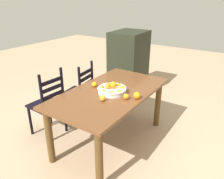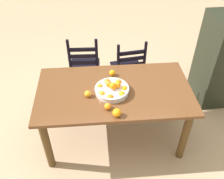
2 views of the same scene
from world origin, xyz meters
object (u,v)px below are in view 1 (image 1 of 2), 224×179
orange_loose_3 (103,98)px  orange_loose_2 (126,96)px  chair_by_cabinet (80,93)px  orange_loose_0 (137,95)px  fruit_bowl (112,89)px  dining_table (110,100)px  chair_near_window (48,105)px  orange_loose_1 (94,84)px  cabinet (129,63)px

orange_loose_3 → orange_loose_2: bearing=-46.3°
chair_by_cabinet → orange_loose_2: 1.11m
chair_by_cabinet → orange_loose_0: chair_by_cabinet is taller
fruit_bowl → orange_loose_3: 0.25m
dining_table → orange_loose_3: orange_loose_3 is taller
fruit_bowl → orange_loose_3: size_ratio=5.17×
chair_by_cabinet → fruit_bowl: size_ratio=2.60×
fruit_bowl → orange_loose_0: fruit_bowl is taller
dining_table → orange_loose_2: size_ratio=24.74×
chair_near_window → fruit_bowl: 0.93m
orange_loose_1 → orange_loose_2: size_ratio=1.01×
cabinet → orange_loose_2: bearing=-152.9°
cabinet → orange_loose_2: cabinet is taller
chair_near_window → orange_loose_0: bearing=107.1°
cabinet → orange_loose_3: (-1.80, -0.70, 0.17)m
chair_by_cabinet → orange_loose_1: (-0.26, -0.49, 0.33)m
orange_loose_1 → orange_loose_2: 0.52m
chair_near_window → orange_loose_2: bearing=104.4°
orange_loose_0 → orange_loose_1: (0.00, 0.61, -0.01)m
cabinet → chair_near_window: bearing=173.2°
fruit_bowl → orange_loose_1: bearing=86.3°
orange_loose_0 → orange_loose_2: (-0.08, 0.09, -0.01)m
dining_table → cabinet: 1.65m
chair_near_window → orange_loose_3: chair_near_window is taller
fruit_bowl → cabinet: bearing=23.0°
dining_table → chair_by_cabinet: bearing=71.0°
orange_loose_3 → chair_near_window: bearing=93.4°
orange_loose_2 → orange_loose_3: orange_loose_3 is taller
fruit_bowl → orange_loose_3: fruit_bowl is taller
chair_by_cabinet → orange_loose_0: (-0.26, -1.10, 0.33)m
chair_near_window → orange_loose_3: (0.05, -0.86, 0.31)m
fruit_bowl → orange_loose_1: fruit_bowl is taller
orange_loose_3 → cabinet: bearing=21.3°
orange_loose_0 → cabinet: bearing=32.6°
cabinet → orange_loose_1: size_ratio=18.26×
chair_near_window → orange_loose_0: (0.31, -1.15, 0.31)m
chair_by_cabinet → orange_loose_2: size_ratio=14.04×
orange_loose_0 → orange_loose_2: 0.12m
chair_near_window → cabinet: cabinet is taller
orange_loose_0 → orange_loose_2: bearing=129.4°
dining_table → fruit_bowl: size_ratio=4.58×
dining_table → orange_loose_2: bearing=-107.5°
orange_loose_0 → orange_loose_3: 0.38m
chair_by_cabinet → orange_loose_2: (-0.34, -1.00, 0.33)m
chair_by_cabinet → fruit_bowl: (-0.27, -0.77, 0.34)m
orange_loose_1 → chair_by_cabinet: bearing=62.2°
dining_table → fruit_bowl: fruit_bowl is taller
chair_by_cabinet → orange_loose_3: size_ratio=13.43×
fruit_bowl → orange_loose_3: bearing=-170.9°
orange_loose_3 → orange_loose_0: bearing=-47.7°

